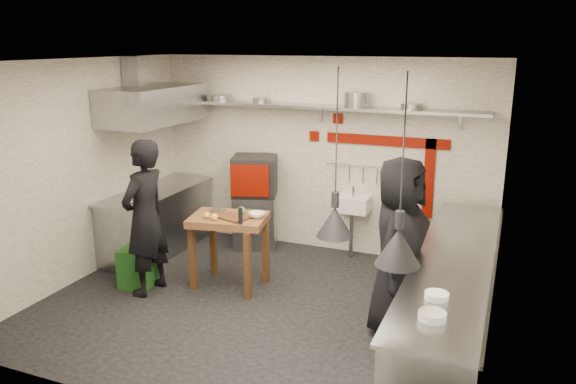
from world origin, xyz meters
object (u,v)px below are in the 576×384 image
at_px(combi_oven, 255,176).
at_px(green_bin, 137,267).
at_px(oven_stand, 255,220).
at_px(prep_table, 229,251).
at_px(chef_right, 399,247).
at_px(chef_left, 145,218).

height_order(combi_oven, green_bin, combi_oven).
distance_m(oven_stand, prep_table, 1.45).
bearing_deg(chef_right, prep_table, 89.65).
height_order(oven_stand, combi_oven, combi_oven).
bearing_deg(oven_stand, chef_left, -123.46).
height_order(green_bin, chef_left, chef_left).
distance_m(oven_stand, combi_oven, 0.69).
bearing_deg(chef_left, chef_right, 96.91).
bearing_deg(combi_oven, green_bin, -130.33).
bearing_deg(chef_left, green_bin, -106.14).
relative_size(oven_stand, prep_table, 0.87).
distance_m(combi_oven, green_bin, 2.19).
xyz_separation_m(combi_oven, chef_right, (2.48, -1.75, -0.14)).
distance_m(oven_stand, chef_left, 2.10).
height_order(chef_left, chef_right, chef_left).
relative_size(prep_table, chef_left, 0.48).
distance_m(green_bin, prep_table, 1.18).
distance_m(prep_table, chef_left, 1.11).
height_order(combi_oven, prep_table, combi_oven).
xyz_separation_m(oven_stand, combi_oven, (0.00, 0.00, 0.69)).
bearing_deg(chef_left, combi_oven, 167.84).
height_order(combi_oven, chef_right, chef_right).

